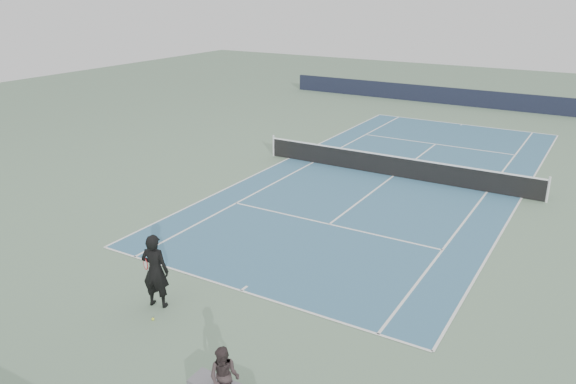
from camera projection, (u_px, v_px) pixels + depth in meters
The scene contains 6 objects.
ground at pixel (393, 176), 25.35m from camera, with size 80.00×80.00×0.00m, color slate.
court_surface at pixel (393, 176), 25.35m from camera, with size 10.97×23.77×0.01m, color #376582.
tennis_net at pixel (394, 166), 25.18m from camera, with size 12.90×0.10×1.07m.
windscreen_far at pixel (485, 99), 39.57m from camera, with size 30.00×0.25×1.20m, color black.
tennis_player at pixel (155, 271), 14.72m from camera, with size 0.90×0.74×2.07m.
tennis_ball at pixel (153, 319), 14.37m from camera, with size 0.07×0.07×0.07m, color yellow.
Camera 1 is at (8.23, -23.10, 8.03)m, focal length 35.00 mm.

